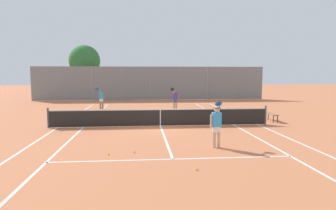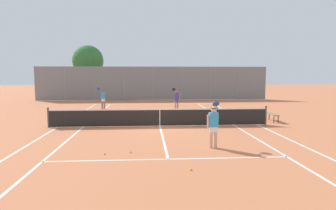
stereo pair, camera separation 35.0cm
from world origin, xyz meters
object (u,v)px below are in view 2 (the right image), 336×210
tennis_net (160,117)px  loose_tennis_ball_3 (191,169)px  loose_tennis_ball_0 (104,154)px  loose_tennis_ball_4 (210,119)px  player_near_side (213,124)px  player_far_left (103,98)px  loose_tennis_ball_2 (130,152)px  loose_tennis_ball_1 (164,117)px  player_far_right (177,98)px  tree_behind_left (88,62)px  courtside_bench (272,115)px

tennis_net → loose_tennis_ball_3: size_ratio=181.82×
loose_tennis_ball_0 → loose_tennis_ball_4: (5.45, 7.58, 0.00)m
player_near_side → loose_tennis_ball_3: (-1.27, -2.65, -0.89)m
player_far_left → player_near_side: bearing=-65.3°
loose_tennis_ball_2 → loose_tennis_ball_3: 2.86m
loose_tennis_ball_2 → loose_tennis_ball_1: bearing=78.7°
player_far_right → tree_behind_left: tree_behind_left is taller
loose_tennis_ball_0 → loose_tennis_ball_2: 0.93m
player_far_left → loose_tennis_ball_0: 14.18m
player_near_side → player_far_left: (-6.10, 13.28, 0.00)m
loose_tennis_ball_0 → player_far_right: bearing=73.3°
player_far_right → loose_tennis_ball_0: 13.41m
loose_tennis_ball_4 → loose_tennis_ball_2: bearing=-121.6°
tennis_net → loose_tennis_ball_2: 5.63m
loose_tennis_ball_0 → courtside_bench: 11.32m
loose_tennis_ball_0 → tree_behind_left: size_ratio=0.01×
tennis_net → tree_behind_left: size_ratio=1.96×
player_far_right → loose_tennis_ball_1: 4.04m
loose_tennis_ball_4 → tree_behind_left: 20.97m
loose_tennis_ball_1 → tennis_net: bearing=-97.5°
courtside_bench → tennis_net: bearing=-170.2°
loose_tennis_ball_3 → tree_behind_left: (-8.03, 27.06, 4.19)m
player_near_side → tennis_net: bearing=110.6°
tennis_net → loose_tennis_ball_1: size_ratio=181.82×
player_far_right → loose_tennis_ball_2: (-2.94, -12.60, -0.89)m
player_near_side → loose_tennis_ball_1: (-1.41, 8.32, -0.89)m
player_far_left → courtside_bench: player_far_left is taller
player_far_left → player_far_right: (5.88, -1.19, 0.00)m
tennis_net → player_far_right: size_ratio=6.76×
tennis_net → loose_tennis_ball_0: (-2.22, -5.66, -0.48)m
loose_tennis_ball_3 → tree_behind_left: size_ratio=0.01×
loose_tennis_ball_1 → tree_behind_left: (-7.89, 16.09, 4.19)m
tennis_net → loose_tennis_ball_0: tennis_net is taller
loose_tennis_ball_4 → loose_tennis_ball_0: bearing=-125.7°
loose_tennis_ball_0 → loose_tennis_ball_1: size_ratio=1.00×
player_far_left → player_far_right: same height
tree_behind_left → loose_tennis_ball_0: bearing=-78.3°
courtside_bench → loose_tennis_ball_4: bearing=168.2°
tree_behind_left → player_far_left: bearing=-74.0°
player_far_right → loose_tennis_ball_4: 5.54m
player_far_left → loose_tennis_ball_2: bearing=-78.0°
player_far_left → loose_tennis_ball_1: size_ratio=26.88×
player_near_side → player_far_right: (-0.22, 12.08, 0.00)m
player_far_right → loose_tennis_ball_0: bearing=-106.7°
player_far_right → courtside_bench: size_ratio=1.18×
player_far_left → loose_tennis_ball_2: size_ratio=26.88×
player_far_right → loose_tennis_ball_1: (-1.18, -3.76, -0.89)m
loose_tennis_ball_1 → courtside_bench: 6.73m
tennis_net → loose_tennis_ball_2: size_ratio=181.82×
player_far_right → courtside_bench: (5.16, -5.97, -0.52)m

